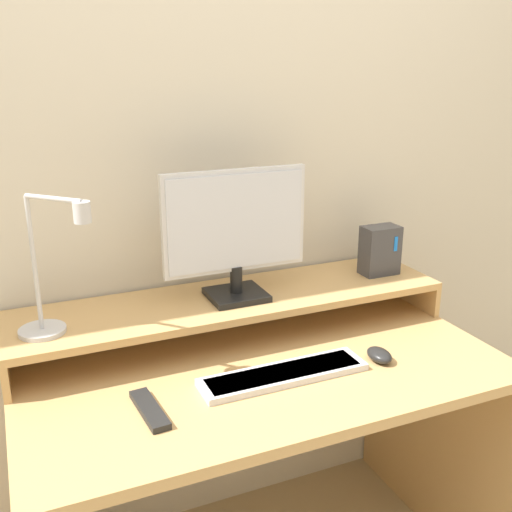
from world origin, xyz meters
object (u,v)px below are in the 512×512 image
monitor (235,231)px  desk_lamp (51,284)px  keyboard (284,374)px  remote_control (150,410)px  router_dock (380,250)px  mouse (379,355)px

monitor → desk_lamp: (-0.51, -0.06, -0.06)m
keyboard → remote_control: 0.36m
router_dock → monitor: bearing=-179.0°
desk_lamp → router_dock: desk_lamp is taller
mouse → router_dock: bearing=56.8°
monitor → router_dock: (0.51, 0.01, -0.13)m
desk_lamp → mouse: 0.88m
monitor → mouse: bearing=-47.2°
monitor → desk_lamp: size_ratio=1.17×
router_dock → keyboard: 0.61m
monitor → keyboard: size_ratio=0.96×
keyboard → mouse: (0.28, -0.02, 0.01)m
monitor → keyboard: (0.01, -0.30, -0.31)m
mouse → keyboard: bearing=175.5°
keyboard → mouse: mouse is taller
desk_lamp → mouse: size_ratio=4.20×
router_dock → remote_control: bearing=-159.1°
remote_control → keyboard: bearing=3.5°
router_dock → remote_control: 0.93m
desk_lamp → mouse: (0.81, -0.26, -0.24)m
monitor → keyboard: 0.43m
desk_lamp → keyboard: bearing=-24.1°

